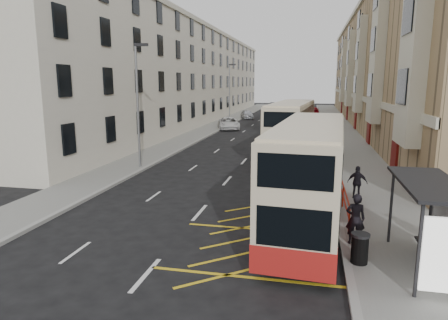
% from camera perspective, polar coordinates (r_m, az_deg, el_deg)
% --- Properties ---
extents(ground, '(200.00, 200.00, 0.00)m').
position_cam_1_polar(ground, '(14.45, -7.91, -12.40)').
color(ground, black).
rests_on(ground, ground).
extents(pavement_right, '(4.00, 120.00, 0.15)m').
position_cam_1_polar(pavement_right, '(42.91, 16.63, 3.04)').
color(pavement_right, slate).
rests_on(pavement_right, ground).
extents(pavement_left, '(3.00, 120.00, 0.15)m').
position_cam_1_polar(pavement_left, '(44.49, -3.72, 3.75)').
color(pavement_left, slate).
rests_on(pavement_left, ground).
extents(kerb_right, '(0.25, 120.00, 0.15)m').
position_cam_1_polar(kerb_right, '(42.80, 13.96, 3.16)').
color(kerb_right, gray).
rests_on(kerb_right, ground).
extents(kerb_left, '(0.25, 120.00, 0.15)m').
position_cam_1_polar(kerb_left, '(44.10, -1.84, 3.70)').
color(kerb_left, gray).
rests_on(kerb_left, ground).
extents(road_markings, '(10.00, 110.00, 0.01)m').
position_cam_1_polar(road_markings, '(57.88, 7.62, 5.30)').
color(road_markings, silver).
rests_on(road_markings, ground).
extents(terrace_right, '(10.75, 79.00, 15.25)m').
position_cam_1_polar(terrace_right, '(58.70, 22.82, 11.98)').
color(terrace_right, '#9E825B').
rests_on(terrace_right, ground).
extents(terrace_left, '(9.18, 79.00, 13.25)m').
position_cam_1_polar(terrace_left, '(60.68, -5.18, 11.77)').
color(terrace_left, beige).
rests_on(terrace_left, ground).
extents(bus_shelter, '(1.65, 4.25, 2.70)m').
position_cam_1_polar(bus_shelter, '(13.06, 28.15, -6.24)').
color(bus_shelter, black).
rests_on(bus_shelter, pavement_right).
extents(guard_railing, '(0.06, 6.56, 1.01)m').
position_cam_1_polar(guard_railing, '(18.87, 16.65, -4.37)').
color(guard_railing, '#B31F09').
rests_on(guard_railing, pavement_right).
extents(street_lamp_near, '(0.93, 0.18, 8.00)m').
position_cam_1_polar(street_lamp_near, '(26.81, -12.17, 8.49)').
color(street_lamp_near, gray).
rests_on(street_lamp_near, pavement_left).
extents(street_lamp_far, '(0.93, 0.18, 8.00)m').
position_cam_1_polar(street_lamp_far, '(55.53, 0.84, 9.94)').
color(street_lamp_far, gray).
rests_on(street_lamp_far, pavement_left).
extents(double_decker_front, '(3.17, 10.69, 4.21)m').
position_cam_1_polar(double_decker_front, '(16.12, 12.07, -2.04)').
color(double_decker_front, beige).
rests_on(double_decker_front, ground).
extents(double_decker_rear, '(3.35, 10.85, 4.26)m').
position_cam_1_polar(double_decker_rear, '(30.48, 9.57, 4.21)').
color(double_decker_rear, beige).
rests_on(double_decker_rear, ground).
extents(litter_bin, '(0.59, 0.59, 0.97)m').
position_cam_1_polar(litter_bin, '(13.42, 18.83, -11.79)').
color(litter_bin, black).
rests_on(litter_bin, pavement_right).
extents(pedestrian_near, '(0.66, 0.44, 1.81)m').
position_cam_1_polar(pedestrian_near, '(14.75, 18.26, -7.99)').
color(pedestrian_near, black).
rests_on(pedestrian_near, pavement_right).
extents(pedestrian_far, '(1.00, 0.60, 1.60)m').
position_cam_1_polar(pedestrian_far, '(20.44, 18.52, -3.04)').
color(pedestrian_far, black).
rests_on(pedestrian_far, pavement_right).
extents(white_van, '(3.78, 5.75, 1.47)m').
position_cam_1_polar(white_van, '(49.32, 0.67, 5.26)').
color(white_van, silver).
rests_on(white_van, ground).
extents(car_silver, '(2.92, 4.53, 1.43)m').
position_cam_1_polar(car_silver, '(63.46, 3.32, 6.53)').
color(car_silver, '#B4B7BD').
rests_on(car_silver, ground).
extents(car_dark, '(1.68, 4.71, 1.55)m').
position_cam_1_polar(car_dark, '(84.61, 7.17, 7.63)').
color(car_dark, black).
rests_on(car_dark, ground).
extents(car_red, '(1.94, 4.59, 1.32)m').
position_cam_1_polar(car_red, '(74.01, 12.68, 6.88)').
color(car_red, '#950109').
rests_on(car_red, ground).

